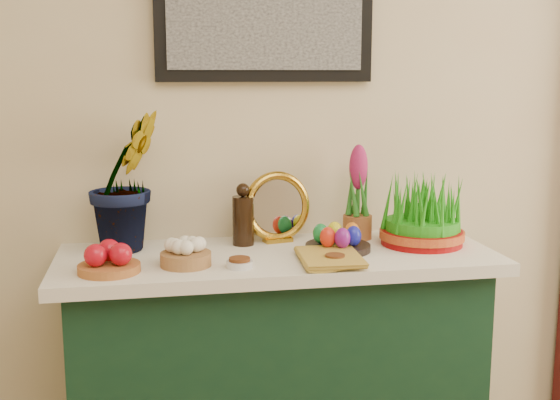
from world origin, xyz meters
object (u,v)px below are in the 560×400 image
Objects in this scene: mirror at (277,208)px; wheatgrass_sabzeh at (422,215)px; sideboard at (277,387)px; hyacinth_green at (126,158)px; book at (300,258)px.

wheatgrass_sabzeh is at bearing -16.26° from mirror.
sideboard is at bearing -100.14° from mirror.
book is at bearing -63.15° from hyacinth_green.
sideboard is 0.75m from wheatgrass_sabzeh.
wheatgrass_sabzeh is (0.45, 0.16, 0.08)m from book.
sideboard is 0.91m from hyacinth_green.
book is 0.86× the size of wheatgrass_sabzeh.
mirror is at bearing 79.86° from sideboard.
hyacinth_green is 1.00m from wheatgrass_sabzeh.
sideboard is 0.60m from mirror.
book is (0.52, -0.27, -0.28)m from hyacinth_green.
mirror is 0.49m from wheatgrass_sabzeh.
wheatgrass_sabzeh is (0.97, -0.11, -0.20)m from hyacinth_green.
sideboard is 5.31× the size of book.
hyacinth_green is at bearing -177.19° from mirror.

